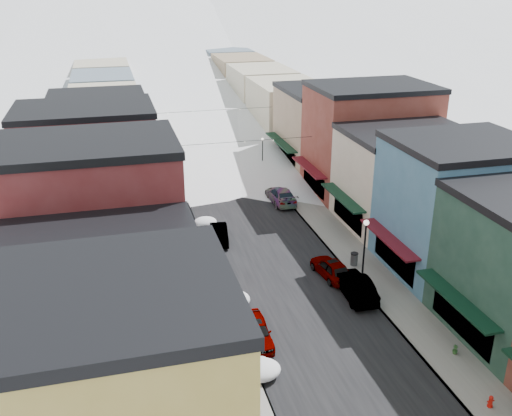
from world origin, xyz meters
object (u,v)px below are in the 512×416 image
car_silver_sedan (256,331)px  car_green_sedan (355,286)px  car_dark_hatch (219,234)px  trash_can (354,259)px  fire_hydrant (491,402)px  streetlamp_near (365,243)px

car_silver_sedan → car_green_sedan: (8.37, 3.56, 0.09)m
car_dark_hatch → trash_can: size_ratio=3.97×
car_green_sedan → trash_can: car_green_sedan is taller
car_dark_hatch → trash_can: 12.03m
car_green_sedan → fire_hydrant: car_green_sedan is taller
car_dark_hatch → trash_can: bearing=-30.1°
car_silver_sedan → fire_hydrant: size_ratio=6.28×
car_silver_sedan → streetlamp_near: (9.76, 5.36, 2.54)m
car_silver_sedan → car_dark_hatch: bearing=90.6°
car_green_sedan → streetlamp_near: (1.39, 1.80, 2.45)m
fire_hydrant → trash_can: size_ratio=0.68×
car_green_sedan → fire_hydrant: (2.26, -12.70, -0.37)m
car_green_sedan → car_silver_sedan: bearing=25.5°
car_silver_sedan → car_green_sedan: 9.09m
streetlamp_near → car_silver_sedan: bearing=-151.2°
car_green_sedan → trash_can: size_ratio=4.91×
car_dark_hatch → fire_hydrant: size_ratio=5.88×
car_silver_sedan → trash_can: 12.82m
car_green_sedan → trash_can: (1.80, 4.24, -0.16)m
streetlamp_near → fire_hydrant: bearing=-86.6°
car_silver_sedan → car_dark_hatch: 15.16m
car_dark_hatch → streetlamp_near: size_ratio=0.83×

